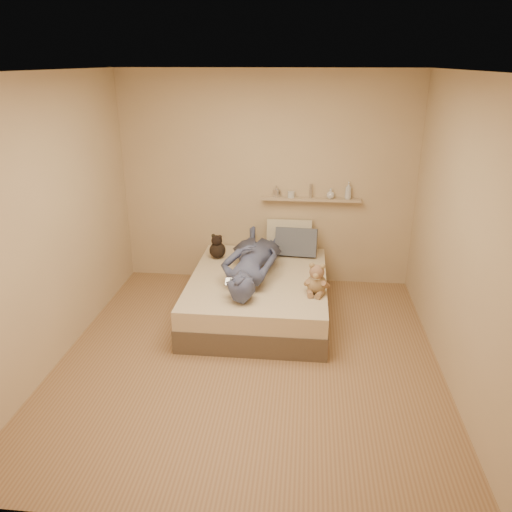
# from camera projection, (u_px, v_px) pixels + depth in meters

# --- Properties ---
(room) EXTENTS (3.80, 3.80, 3.80)m
(room) POSITION_uv_depth(u_px,v_px,m) (248.00, 230.00, 4.34)
(room) COLOR #98754E
(room) RESTS_ON ground
(bed) EXTENTS (1.50, 1.90, 0.45)m
(bed) POSITION_uv_depth(u_px,v_px,m) (259.00, 295.00, 5.60)
(bed) COLOR brown
(bed) RESTS_ON floor
(game_console) EXTENTS (0.19, 0.08, 0.07)m
(game_console) POSITION_uv_depth(u_px,v_px,m) (235.00, 282.00, 4.96)
(game_console) COLOR #AAACB0
(game_console) RESTS_ON bed
(teddy_bear) EXTENTS (0.27, 0.27, 0.34)m
(teddy_bear) POSITION_uv_depth(u_px,v_px,m) (316.00, 281.00, 5.06)
(teddy_bear) COLOR #A5835A
(teddy_bear) RESTS_ON bed
(dark_plush) EXTENTS (0.20, 0.20, 0.30)m
(dark_plush) POSITION_uv_depth(u_px,v_px,m) (217.00, 248.00, 5.98)
(dark_plush) COLOR black
(dark_plush) RESTS_ON bed
(pillow_cream) EXTENTS (0.55, 0.26, 0.43)m
(pillow_cream) POSITION_uv_depth(u_px,v_px,m) (289.00, 236.00, 6.18)
(pillow_cream) COLOR beige
(pillow_cream) RESTS_ON bed
(pillow_grey) EXTENTS (0.52, 0.27, 0.37)m
(pillow_grey) POSITION_uv_depth(u_px,v_px,m) (296.00, 242.00, 6.05)
(pillow_grey) COLOR slate
(pillow_grey) RESTS_ON bed
(person) EXTENTS (0.69, 1.64, 0.38)m
(person) POSITION_uv_depth(u_px,v_px,m) (252.00, 259.00, 5.48)
(person) COLOR #454D6D
(person) RESTS_ON bed
(wall_shelf) EXTENTS (1.20, 0.12, 0.03)m
(wall_shelf) POSITION_uv_depth(u_px,v_px,m) (311.00, 199.00, 6.06)
(wall_shelf) COLOR tan
(wall_shelf) RESTS_ON wall_back
(shelf_bottles) EXTENTS (0.95, 0.14, 0.21)m
(shelf_bottles) POSITION_uv_depth(u_px,v_px,m) (321.00, 192.00, 6.02)
(shelf_bottles) COLOR silver
(shelf_bottles) RESTS_ON wall_shelf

